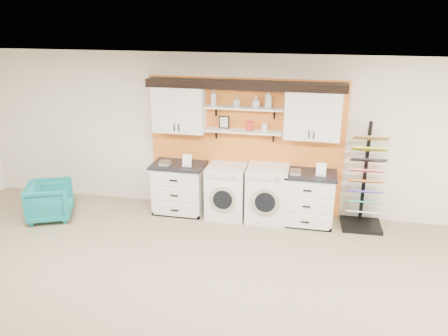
% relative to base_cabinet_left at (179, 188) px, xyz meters
% --- Properties ---
extents(ceiling, '(10.00, 10.00, 0.00)m').
position_rel_base_cabinet_left_xyz_m(ceiling, '(1.13, -3.64, 2.34)').
color(ceiling, white).
rests_on(ceiling, wall_back).
extents(wall_back, '(10.00, 0.00, 10.00)m').
position_rel_base_cabinet_left_xyz_m(wall_back, '(1.13, 0.36, 0.94)').
color(wall_back, silver).
rests_on(wall_back, floor).
extents(accent_panel, '(3.40, 0.07, 2.40)m').
position_rel_base_cabinet_left_xyz_m(accent_panel, '(1.13, 0.32, 0.74)').
color(accent_panel, orange).
rests_on(accent_panel, wall_back).
extents(upper_cabinet_left, '(0.90, 0.35, 0.84)m').
position_rel_base_cabinet_left_xyz_m(upper_cabinet_left, '(0.00, 0.15, 1.42)').
color(upper_cabinet_left, white).
rests_on(upper_cabinet_left, wall_back).
extents(upper_cabinet_right, '(0.90, 0.35, 0.84)m').
position_rel_base_cabinet_left_xyz_m(upper_cabinet_right, '(2.26, 0.15, 1.42)').
color(upper_cabinet_right, white).
rests_on(upper_cabinet_right, wall_back).
extents(shelf_lower, '(1.32, 0.28, 0.03)m').
position_rel_base_cabinet_left_xyz_m(shelf_lower, '(1.13, 0.16, 1.07)').
color(shelf_lower, white).
rests_on(shelf_lower, wall_back).
extents(shelf_upper, '(1.32, 0.28, 0.03)m').
position_rel_base_cabinet_left_xyz_m(shelf_upper, '(1.13, 0.16, 1.47)').
color(shelf_upper, white).
rests_on(shelf_upper, wall_back).
extents(crown_molding, '(3.30, 0.41, 0.13)m').
position_rel_base_cabinet_left_xyz_m(crown_molding, '(1.13, 0.17, 1.87)').
color(crown_molding, black).
rests_on(crown_molding, wall_back).
extents(picture_frame, '(0.18, 0.02, 0.22)m').
position_rel_base_cabinet_left_xyz_m(picture_frame, '(0.78, 0.21, 1.20)').
color(picture_frame, black).
rests_on(picture_frame, shelf_lower).
extents(canister_red, '(0.11, 0.11, 0.16)m').
position_rel_base_cabinet_left_xyz_m(canister_red, '(1.23, 0.16, 1.17)').
color(canister_red, red).
rests_on(canister_red, shelf_lower).
extents(canister_cream, '(0.10, 0.10, 0.14)m').
position_rel_base_cabinet_left_xyz_m(canister_cream, '(1.48, 0.16, 1.16)').
color(canister_cream, silver).
rests_on(canister_cream, shelf_lower).
extents(base_cabinet_left, '(0.93, 0.66, 0.92)m').
position_rel_base_cabinet_left_xyz_m(base_cabinet_left, '(0.00, 0.00, 0.00)').
color(base_cabinet_left, white).
rests_on(base_cabinet_left, floor).
extents(base_cabinet_right, '(0.94, 0.66, 0.92)m').
position_rel_base_cabinet_left_xyz_m(base_cabinet_right, '(2.26, -0.00, 0.00)').
color(base_cabinet_right, white).
rests_on(base_cabinet_right, floor).
extents(washer, '(0.67, 0.71, 0.93)m').
position_rel_base_cabinet_left_xyz_m(washer, '(0.87, -0.00, 0.01)').
color(washer, white).
rests_on(washer, floor).
extents(dryer, '(0.69, 0.71, 0.97)m').
position_rel_base_cabinet_left_xyz_m(dryer, '(1.59, -0.00, 0.03)').
color(dryer, white).
rests_on(dryer, floor).
extents(sample_rack, '(0.67, 0.56, 1.79)m').
position_rel_base_cabinet_left_xyz_m(sample_rack, '(3.19, 0.04, 0.10)').
color(sample_rack, black).
rests_on(sample_rack, floor).
extents(armchair, '(0.94, 0.93, 0.66)m').
position_rel_base_cabinet_left_xyz_m(armchair, '(-2.14, -0.73, -0.13)').
color(armchair, '#107375').
rests_on(armchair, floor).
extents(soap_bottle_a, '(0.15, 0.15, 0.27)m').
position_rel_base_cabinet_left_xyz_m(soap_bottle_a, '(0.61, 0.16, 1.62)').
color(soap_bottle_a, silver).
rests_on(soap_bottle_a, shelf_upper).
extents(soap_bottle_b, '(0.10, 0.10, 0.17)m').
position_rel_base_cabinet_left_xyz_m(soap_bottle_b, '(1.01, 0.16, 1.57)').
color(soap_bottle_b, silver).
rests_on(soap_bottle_b, shelf_upper).
extents(soap_bottle_c, '(0.21, 0.21, 0.19)m').
position_rel_base_cabinet_left_xyz_m(soap_bottle_c, '(1.33, 0.16, 1.58)').
color(soap_bottle_c, silver).
rests_on(soap_bottle_c, shelf_upper).
extents(soap_bottle_d, '(0.15, 0.15, 0.31)m').
position_rel_base_cabinet_left_xyz_m(soap_bottle_d, '(1.53, 0.16, 1.64)').
color(soap_bottle_d, silver).
rests_on(soap_bottle_d, shelf_upper).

